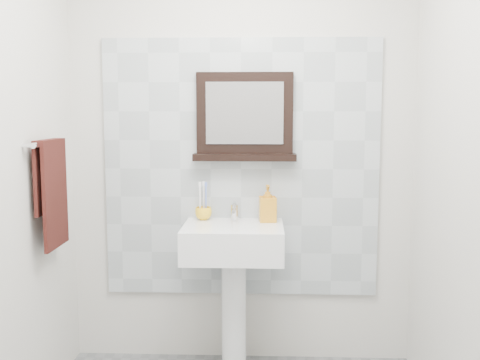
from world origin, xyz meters
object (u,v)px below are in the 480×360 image
at_px(pedestal_sink, 233,257).
at_px(soap_dispenser, 268,203).
at_px(hand_towel, 52,185).
at_px(toothbrush_cup, 203,213).
at_px(framed_mirror, 245,119).

bearing_deg(pedestal_sink, soap_dispenser, 28.53).
bearing_deg(pedestal_sink, hand_towel, -163.23).
relative_size(toothbrush_cup, soap_dispenser, 0.45).
distance_m(toothbrush_cup, framed_mirror, 0.59).
xyz_separation_m(toothbrush_cup, hand_towel, (-0.73, -0.41, 0.22)).
height_order(toothbrush_cup, soap_dispenser, soap_dispenser).
height_order(soap_dispenser, hand_towel, hand_towel).
relative_size(pedestal_sink, framed_mirror, 1.63).
distance_m(framed_mirror, hand_towel, 1.12).
bearing_deg(soap_dispenser, framed_mirror, 142.63).
height_order(toothbrush_cup, hand_towel, hand_towel).
bearing_deg(toothbrush_cup, soap_dispenser, -5.57).
height_order(pedestal_sink, framed_mirror, framed_mirror).
relative_size(toothbrush_cup, hand_towel, 0.17).
distance_m(pedestal_sink, soap_dispenser, 0.36).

